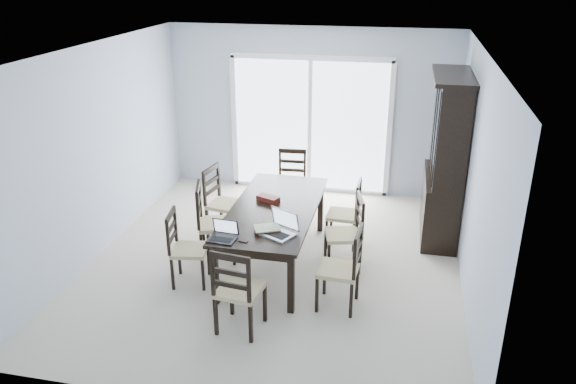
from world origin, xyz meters
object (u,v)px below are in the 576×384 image
Objects in this scene: chair_end_near at (236,283)px; laptop_dark at (222,236)px; chair_left_mid at (209,214)px; chair_left_far at (219,194)px; laptop_silver at (276,230)px; chair_right_near at (347,260)px; cell_phone at (244,241)px; chair_right_far at (350,206)px; chair_end_far at (292,175)px; chair_left_near at (181,240)px; chair_right_mid at (351,225)px; hot_tub at (277,141)px; china_hutch at (446,160)px; dining_table at (274,213)px; game_box at (268,199)px.

laptop_dark is at bearing 127.34° from chair_end_near.
chair_end_near is at bearing 12.16° from chair_left_mid.
chair_left_far is 1.73m from laptop_silver.
chair_right_near is 1.11m from cell_phone.
chair_right_far reaches higher than cell_phone.
chair_left_mid is 1.06× the size of chair_end_far.
chair_left_far reaches higher than chair_left_near.
chair_end_far is at bearing 20.07° from chair_right_mid.
chair_end_far reaches higher than hot_tub.
laptop_silver is (-0.66, -1.36, 0.26)m from chair_right_far.
chair_left_far reaches higher than cell_phone.
china_hutch reaches higher than laptop_silver.
chair_end_far is 2.31m from laptop_silver.
chair_right_mid is (0.92, 0.09, -0.10)m from dining_table.
dining_table is 1.58m from chair_end_far.
laptop_dark is at bearing 55.29° from chair_left_near.
chair_right_near is 1.35m from laptop_dark.
dining_table is 1.48m from chair_end_near.
chair_right_far is 3.39× the size of laptop_dark.
chair_end_far is 3.54× the size of laptop_dark.
chair_right_near is at bearing -38.53° from dining_table.
hot_tub is at bearing 26.59° from chair_right_near.
chair_right_mid is (-1.10, -1.16, -0.50)m from china_hutch.
game_box is (-0.00, -1.41, 0.21)m from chair_end_far.
cell_phone is (-1.03, -1.01, 0.18)m from chair_right_mid.
chair_end_near is 0.59× the size of hot_tub.
laptop_dark is 1.13× the size of game_box.
chair_left_far is at bearing 150.49° from game_box.
chair_left_far is (0.03, 1.28, 0.04)m from chair_left_near.
chair_left_mid reaches higher than chair_right_mid.
chair_left_far is 1.03× the size of chair_right_near.
china_hutch reaches higher than chair_left_mid.
laptop_silver is at bearing 78.91° from chair_left_near.
chair_right_mid is 2.40× the size of laptop_silver.
chair_left_far reaches higher than laptop_dark.
game_box reaches higher than cell_phone.
dining_table is 1.01m from laptop_dark.
chair_right_far is at bearing 96.97° from chair_left_mid.
chair_right_far is 2.32× the size of laptop_silver.
dining_table is at bearing -77.40° from hot_tub.
chair_end_far reaches higher than chair_right_near.
laptop_silver is (-0.73, -0.78, 0.24)m from chair_right_mid.
chair_right_far is at bearing -60.23° from hot_tub.
chair_left_near is 2.38m from chair_end_far.
chair_right_mid is at bearing 59.32° from cell_phone.
dining_table is 4.89× the size of laptop_silver.
dining_table is 22.74× the size of cell_phone.
chair_right_near is 2.41× the size of laptop_silver.
chair_left_far reaches higher than laptop_silver.
chair_left_mid is at bearing 144.19° from cell_phone.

